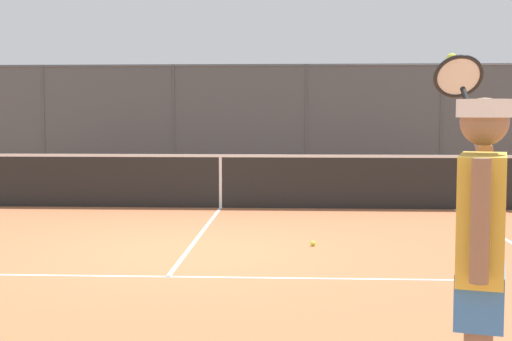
# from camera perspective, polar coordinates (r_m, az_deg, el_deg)

# --- Properties ---
(ground_plane) EXTENTS (60.00, 60.00, 0.00)m
(ground_plane) POSITION_cam_1_polar(r_m,az_deg,el_deg) (8.98, -5.44, -6.38)
(ground_plane) COLOR #B76B42
(court_line_markings) EXTENTS (8.37, 10.01, 0.01)m
(court_line_markings) POSITION_cam_1_polar(r_m,az_deg,el_deg) (7.37, -7.35, -8.81)
(court_line_markings) COLOR white
(court_line_markings) RESTS_ON ground
(fence_backdrop) EXTENTS (19.08, 1.37, 2.87)m
(fence_backdrop) POSITION_cam_1_polar(r_m,az_deg,el_deg) (18.21, -1.15, 3.67)
(fence_backdrop) COLOR #474C51
(fence_backdrop) RESTS_ON ground
(tennis_net) EXTENTS (10.75, 0.09, 1.07)m
(tennis_net) POSITION_cam_1_polar(r_m,az_deg,el_deg) (12.97, -2.81, -0.78)
(tennis_net) COLOR #2D2D2D
(tennis_net) RESTS_ON ground
(tennis_player) EXTENTS (0.40, 1.46, 2.07)m
(tennis_player) POSITION_cam_1_polar(r_m,az_deg,el_deg) (3.65, 17.23, -5.87)
(tennis_player) COLOR navy
(tennis_player) RESTS_ON ground
(tennis_ball_mid_court) EXTENTS (0.07, 0.07, 0.07)m
(tennis_ball_mid_court) POSITION_cam_1_polar(r_m,az_deg,el_deg) (9.34, 4.50, -5.74)
(tennis_ball_mid_court) COLOR #CCDB33
(tennis_ball_mid_court) RESTS_ON ground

